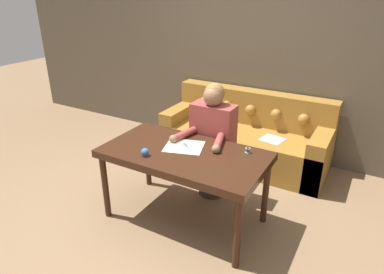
{
  "coord_description": "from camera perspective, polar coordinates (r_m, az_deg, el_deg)",
  "views": [
    {
      "loc": [
        1.54,
        -2.31,
        2.11
      ],
      "look_at": [
        0.11,
        0.18,
        0.83
      ],
      "focal_mm": 32.0,
      "sensor_mm": 36.0,
      "label": 1
    }
  ],
  "objects": [
    {
      "name": "thread_spool",
      "position": [
        3.1,
        9.27,
        -2.21
      ],
      "size": [
        0.04,
        0.04,
        0.05
      ],
      "color": "#3366B2",
      "rests_on": "dining_table"
    },
    {
      "name": "pin_cushion",
      "position": [
        3.03,
        -7.84,
        -2.56
      ],
      "size": [
        0.07,
        0.07,
        0.07
      ],
      "color": "#4C3828",
      "rests_on": "dining_table"
    },
    {
      "name": "scissors",
      "position": [
        3.2,
        -1.05,
        -1.44
      ],
      "size": [
        0.18,
        0.17,
        0.01
      ],
      "color": "silver",
      "rests_on": "dining_table"
    },
    {
      "name": "ground_plane",
      "position": [
        3.48,
        -3.19,
        -13.32
      ],
      "size": [
        16.0,
        16.0,
        0.0
      ],
      "primitive_type": "plane",
      "color": "#846647"
    },
    {
      "name": "dining_table",
      "position": [
        3.13,
        -1.31,
        -3.62
      ],
      "size": [
        1.49,
        0.8,
        0.73
      ],
      "color": "#381E11",
      "rests_on": "ground_plane"
    },
    {
      "name": "couch",
      "position": [
        4.44,
        8.89,
        -0.13
      ],
      "size": [
        2.06,
        0.81,
        0.88
      ],
      "color": "olive",
      "rests_on": "ground_plane"
    },
    {
      "name": "pattern_paper_main",
      "position": [
        3.18,
        -1.32,
        -1.6
      ],
      "size": [
        0.42,
        0.39,
        0.0
      ],
      "color": "beige",
      "rests_on": "dining_table"
    },
    {
      "name": "person",
      "position": [
        3.54,
        3.42,
        -0.68
      ],
      "size": [
        0.53,
        0.6,
        1.24
      ],
      "color": "#33281E",
      "rests_on": "ground_plane"
    },
    {
      "name": "wall_back",
      "position": [
        4.56,
        9.88,
        13.44
      ],
      "size": [
        8.0,
        0.06,
        2.6
      ],
      "color": "brown",
      "rests_on": "ground_plane"
    }
  ]
}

